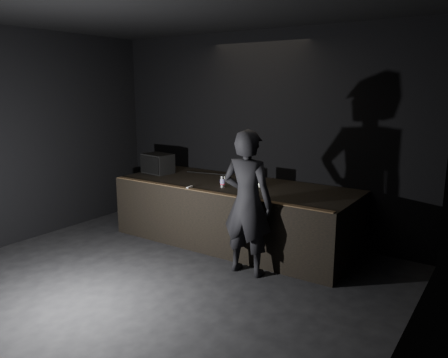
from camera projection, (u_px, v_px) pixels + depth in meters
name	position (u px, v px, depth m)	size (l,w,h in m)	color
ground	(110.00, 308.00, 5.16)	(7.00, 7.00, 0.00)	black
room_walls	(100.00, 137.00, 4.74)	(6.10, 7.10, 3.52)	black
stage_riser	(235.00, 213.00, 7.27)	(4.00, 1.50, 1.00)	black
riser_lip	(209.00, 192.00, 6.59)	(3.92, 0.10, 0.01)	brown
stage_monitor	(158.00, 164.00, 8.02)	(0.58, 0.45, 0.36)	black
cable	(208.00, 173.00, 7.99)	(0.02, 0.02, 0.84)	black
laptop	(253.00, 183.00, 6.95)	(0.34, 0.31, 0.20)	silver
beer_can	(223.00, 182.00, 6.90)	(0.08, 0.08, 0.18)	silver
plastic_cup	(247.00, 185.00, 6.85)	(0.09, 0.09, 0.11)	white
wii_remote	(190.00, 187.00, 6.87)	(0.03, 0.14, 0.03)	white
person	(247.00, 203.00, 5.95)	(0.74, 0.48, 2.02)	black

